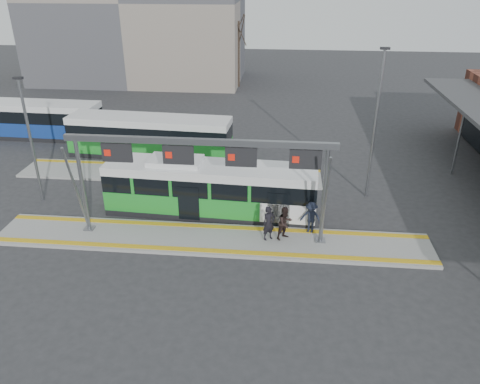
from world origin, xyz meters
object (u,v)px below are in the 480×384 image
object	(u,v)px
gantry	(202,160)
passenger_b	(285,223)
hero_bus	(210,189)
passenger_a	(269,223)
passenger_c	(311,217)

from	to	relation	value
gantry	passenger_b	world-z (taller)	gantry
hero_bus	passenger_b	bearing A→B (deg)	-28.94
gantry	passenger_b	xyz separation A→B (m)	(4.05, 0.11, -3.28)
gantry	hero_bus	world-z (taller)	gantry
passenger_a	passenger_b	world-z (taller)	passenger_a
passenger_a	passenger_c	xyz separation A→B (m)	(2.12, 0.89, -0.04)
gantry	passenger_c	xyz separation A→B (m)	(5.36, 0.85, -3.29)
gantry	hero_bus	xyz separation A→B (m)	(-0.13, 2.72, -2.84)
gantry	passenger_c	size ratio (longest dim) A/B	7.57
passenger_a	passenger_b	distance (m)	0.83
hero_bus	passenger_b	distance (m)	4.95
passenger_b	passenger_c	bearing A→B (deg)	-13.64
passenger_c	hero_bus	bearing A→B (deg)	-179.43
gantry	passenger_a	bearing A→B (deg)	-0.70
gantry	passenger_c	distance (m)	6.35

